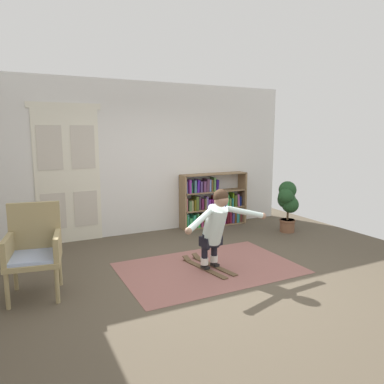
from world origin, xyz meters
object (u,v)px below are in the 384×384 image
(skis_pair, at_px, (208,266))
(person_skier, at_px, (216,224))
(potted_plant, at_px, (288,201))
(wicker_chair, at_px, (34,248))
(bookshelf, at_px, (211,204))

(skis_pair, height_order, person_skier, person_skier)
(potted_plant, height_order, skis_pair, potted_plant)
(wicker_chair, height_order, skis_pair, wicker_chair)
(bookshelf, bearing_deg, skis_pair, -120.74)
(bookshelf, xyz_separation_m, potted_plant, (1.13, -1.04, 0.13))
(bookshelf, relative_size, skis_pair, 1.49)
(potted_plant, bearing_deg, wicker_chair, -169.73)
(potted_plant, distance_m, skis_pair, 2.63)
(skis_pair, distance_m, person_skier, 0.69)
(wicker_chair, bearing_deg, bookshelf, 28.24)
(person_skier, bearing_deg, skis_pair, 100.47)
(wicker_chair, xyz_separation_m, person_skier, (2.32, -0.34, 0.11))
(potted_plant, bearing_deg, skis_pair, -156.71)
(bookshelf, relative_size, wicker_chair, 1.34)
(wicker_chair, height_order, potted_plant, wicker_chair)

